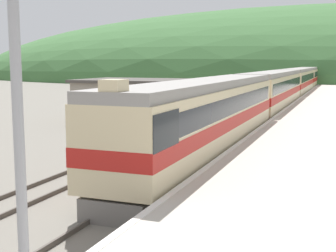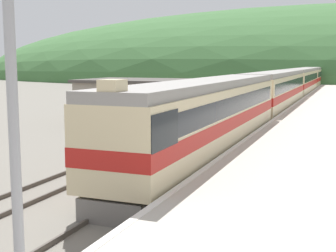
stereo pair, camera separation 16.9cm
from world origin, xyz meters
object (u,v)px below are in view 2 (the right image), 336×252
carriage_second (276,91)px  carriage_fifth (321,74)px  carriage_third (301,82)px  signal_mast_main (8,24)px  carriage_fourth (314,77)px  express_train_lead_car (207,117)px

carriage_second → carriage_fifth: bearing=90.0°
carriage_third → signal_mast_main: 61.71m
carriage_third → carriage_fourth: (0.00, 22.91, 0.00)m
carriage_fifth → signal_mast_main: size_ratio=2.55×
carriage_third → carriage_fifth: same height
carriage_second → carriage_fifth: size_ratio=1.00×
carriage_second → carriage_fifth: same height
carriage_fifth → signal_mast_main: (1.08, -107.43, 3.43)m
carriage_fourth → signal_mast_main: size_ratio=2.55×
express_train_lead_car → carriage_fifth: (0.00, 91.60, -0.01)m
carriage_third → carriage_second: bearing=-90.0°
carriage_second → carriage_fifth: (0.00, 68.74, 0.00)m
carriage_third → carriage_fifth: size_ratio=1.00×
express_train_lead_car → carriage_fifth: size_ratio=0.97×
carriage_fourth → signal_mast_main: signal_mast_main is taller
carriage_fifth → carriage_fourth: bearing=-90.0°
signal_mast_main → carriage_fourth: bearing=90.7°
carriage_second → carriage_fourth: bearing=90.0°
signal_mast_main → carriage_fifth: bearing=90.6°
carriage_second → signal_mast_main: (1.08, -38.69, 3.43)m
signal_mast_main → carriage_second: bearing=91.6°
carriage_second → signal_mast_main: size_ratio=2.55×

